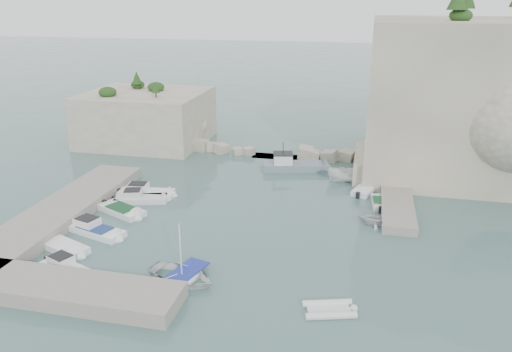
% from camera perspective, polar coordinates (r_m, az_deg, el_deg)
% --- Properties ---
extents(ground, '(400.00, 400.00, 0.00)m').
position_cam_1_polar(ground, '(43.85, -1.75, -6.28)').
color(ground, '#486C67').
rests_on(ground, ground).
extents(cliff_east, '(26.00, 22.00, 17.00)m').
position_cam_1_polar(cliff_east, '(63.40, 24.68, 8.20)').
color(cliff_east, beige).
rests_on(cliff_east, ground).
extents(cliff_terrace, '(8.00, 10.00, 2.50)m').
position_cam_1_polar(cliff_terrace, '(59.00, 15.07, 1.29)').
color(cliff_terrace, beige).
rests_on(cliff_terrace, ground).
extents(outcrop_west, '(16.00, 14.00, 7.00)m').
position_cam_1_polar(outcrop_west, '(71.65, -12.41, 6.58)').
color(outcrop_west, beige).
rests_on(outcrop_west, ground).
extents(quay_west, '(5.00, 24.00, 1.10)m').
position_cam_1_polar(quay_west, '(49.57, -21.50, -3.86)').
color(quay_west, '#9E9689').
rests_on(quay_west, ground).
extents(quay_south, '(18.00, 4.00, 1.10)m').
position_cam_1_polar(quay_south, '(37.49, -22.17, -11.76)').
color(quay_south, '#9E9689').
rests_on(quay_south, ground).
extents(ledge_east, '(3.00, 16.00, 0.80)m').
position_cam_1_polar(ledge_east, '(51.78, 15.76, -2.37)').
color(ledge_east, '#9E9689').
rests_on(ledge_east, ground).
extents(breakwater, '(28.00, 3.00, 1.40)m').
position_cam_1_polar(breakwater, '(63.87, 2.31, 2.84)').
color(breakwater, beige).
rests_on(breakwater, ground).
extents(motorboat_a, '(6.44, 2.66, 1.40)m').
position_cam_1_polar(motorboat_a, '(52.61, -12.38, -2.19)').
color(motorboat_a, white).
rests_on(motorboat_a, ground).
extents(motorboat_b, '(5.97, 3.39, 1.40)m').
position_cam_1_polar(motorboat_b, '(51.18, -12.98, -2.87)').
color(motorboat_b, silver).
rests_on(motorboat_b, ground).
extents(motorboat_c, '(5.81, 4.12, 0.70)m').
position_cam_1_polar(motorboat_c, '(49.00, -15.10, -4.10)').
color(motorboat_c, white).
rests_on(motorboat_c, ground).
extents(motorboat_d, '(6.52, 3.60, 1.40)m').
position_cam_1_polar(motorboat_d, '(45.54, -17.88, -6.27)').
color(motorboat_d, white).
rests_on(motorboat_d, ground).
extents(motorboat_e, '(4.75, 3.31, 0.70)m').
position_cam_1_polar(motorboat_e, '(43.35, -20.86, -8.00)').
color(motorboat_e, white).
rests_on(motorboat_e, ground).
extents(motorboat_f, '(5.66, 3.57, 1.40)m').
position_cam_1_polar(motorboat_f, '(39.95, -20.60, -10.43)').
color(motorboat_f, white).
rests_on(motorboat_f, ground).
extents(rowboat, '(6.03, 4.99, 1.08)m').
position_cam_1_polar(rowboat, '(37.06, -8.44, -11.75)').
color(rowboat, white).
rests_on(rowboat, ground).
extents(inflatable_dinghy, '(3.95, 2.70, 0.44)m').
position_cam_1_polar(inflatable_dinghy, '(33.86, 8.33, -15.09)').
color(inflatable_dinghy, silver).
rests_on(inflatable_dinghy, ground).
extents(tender_east_a, '(2.88, 2.50, 1.50)m').
position_cam_1_polar(tender_east_a, '(46.28, 13.33, -5.39)').
color(tender_east_a, silver).
rests_on(tender_east_a, ground).
extents(tender_east_b, '(1.63, 3.97, 0.70)m').
position_cam_1_polar(tender_east_b, '(50.44, 13.84, -3.28)').
color(tender_east_b, silver).
rests_on(tender_east_b, ground).
extents(tender_east_c, '(3.33, 5.51, 0.70)m').
position_cam_1_polar(tender_east_c, '(53.92, 12.50, -1.65)').
color(tender_east_c, white).
rests_on(tender_east_c, ground).
extents(tender_east_d, '(5.14, 2.66, 1.89)m').
position_cam_1_polar(tender_east_d, '(56.18, 10.55, -0.64)').
color(tender_east_d, white).
rests_on(tender_east_d, ground).
extents(work_boat, '(8.75, 4.31, 2.20)m').
position_cam_1_polar(work_boat, '(59.17, 4.55, 0.70)').
color(work_boat, slate).
rests_on(work_boat, ground).
extents(rowboat_mast, '(0.10, 0.10, 4.20)m').
position_cam_1_polar(rowboat_mast, '(35.76, -8.65, -8.14)').
color(rowboat_mast, white).
rests_on(rowboat_mast, rowboat).
extents(vegetation, '(53.48, 13.88, 13.40)m').
position_cam_1_polar(vegetation, '(63.02, 20.90, 17.33)').
color(vegetation, '#1E4219').
rests_on(vegetation, ground).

